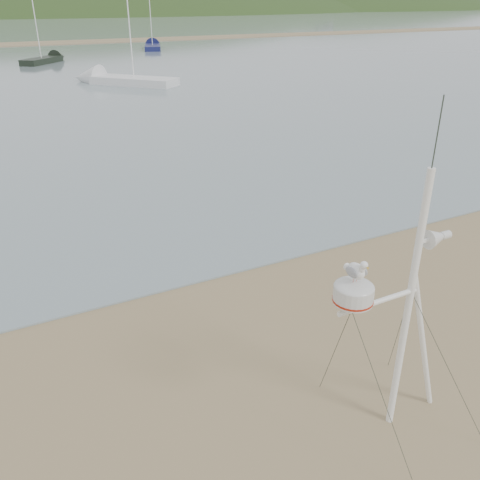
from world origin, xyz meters
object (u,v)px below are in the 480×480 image
sailboat_blue_far (153,46)px  sailboat_dark_mid (51,59)px  mast_rig (399,362)px  sailboat_white_near (107,79)px

sailboat_blue_far → sailboat_dark_mid: bearing=-144.3°
mast_rig → sailboat_blue_far: size_ratio=0.61×
sailboat_white_near → sailboat_blue_far: (11.77, 24.79, 0.00)m
sailboat_dark_mid → sailboat_blue_far: 16.03m
mast_rig → sailboat_dark_mid: size_ratio=0.73×
sailboat_dark_mid → sailboat_blue_far: size_ratio=0.84×
sailboat_white_near → sailboat_dark_mid: size_ratio=1.28×
mast_rig → sailboat_dark_mid: 48.40m
sailboat_dark_mid → sailboat_blue_far: sailboat_blue_far is taller
sailboat_white_near → sailboat_blue_far: size_ratio=1.07×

